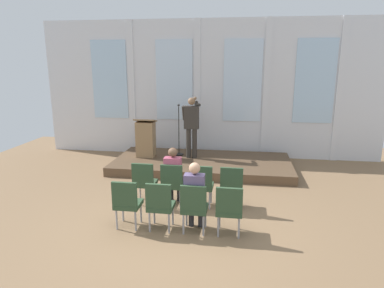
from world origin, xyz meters
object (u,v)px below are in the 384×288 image
lectern (146,138)px  audience_r1_c2 (195,193)px  chair_r1_c2 (194,205)px  audience_r0_c1 (173,173)px  chair_r1_c0 (127,201)px  chair_r1_c1 (160,203)px  chair_r0_c0 (144,180)px  mic_stand (179,144)px  chair_r0_c3 (231,185)px  chair_r0_c1 (173,182)px  chair_r1_c3 (229,207)px  chair_r0_c2 (202,183)px  speaker (192,123)px

lectern → audience_r1_c2: size_ratio=0.88×
lectern → chair_r1_c2: 4.44m
audience_r0_c1 → chair_r1_c0: size_ratio=1.35×
chair_r1_c1 → chair_r0_c0: bearing=118.9°
mic_stand → chair_r0_c3: size_ratio=1.65×
chair_r1_c1 → mic_stand: bearing=96.0°
chair_r0_c1 → chair_r1_c1: size_ratio=1.00×
chair_r0_c1 → audience_r0_c1: audience_r0_c1 is taller
chair_r0_c3 → audience_r1_c2: (-0.62, -1.05, 0.19)m
chair_r0_c3 → chair_r1_c1: same height
chair_r0_c1 → chair_r0_c3: 1.25m
chair_r1_c2 → chair_r0_c0: bearing=137.8°
mic_stand → chair_r1_c0: 4.26m
audience_r0_c1 → chair_r1_c1: 1.23m
chair_r1_c3 → mic_stand: bearing=111.7°
chair_r0_c2 → audience_r1_c2: size_ratio=0.72×
chair_r0_c1 → chair_r1_c2: same height
audience_r0_c1 → chair_r1_c2: audience_r0_c1 is taller
mic_stand → audience_r0_c1: bearing=-81.6°
chair_r0_c1 → audience_r1_c2: (0.62, -1.05, 0.19)m
chair_r0_c0 → chair_r1_c0: size_ratio=1.00×
lectern → chair_r0_c3: bearing=-46.9°
chair_r0_c2 → chair_r0_c3: (0.62, 0.00, 0.00)m
chair_r0_c1 → audience_r0_c1: size_ratio=0.74×
chair_r0_c3 → lectern: bearing=133.1°
mic_stand → chair_r1_c1: size_ratio=1.65×
mic_stand → chair_r0_c0: size_ratio=1.65×
chair_r1_c2 → mic_stand: bearing=104.1°
chair_r1_c0 → chair_r1_c2: same height
chair_r0_c1 → audience_r1_c2: size_ratio=0.72×
chair_r1_c1 → chair_r1_c3: (1.25, 0.00, 0.00)m
lectern → audience_r1_c2: bearing=-62.5°
chair_r0_c2 → chair_r0_c3: bearing=0.0°
chair_r1_c1 → chair_r0_c3: bearing=42.2°
chair_r0_c3 → audience_r1_c2: audience_r1_c2 is taller
audience_r1_c2 → chair_r1_c1: bearing=-172.5°
speaker → chair_r1_c2: (0.65, -4.03, -0.75)m
chair_r0_c3 → chair_r1_c2: 1.29m
chair_r0_c2 → chair_r0_c3: size_ratio=1.00×
chair_r1_c3 → chair_r1_c2: bearing=180.0°
audience_r0_c1 → chair_r1_c2: (0.62, -1.21, -0.18)m
audience_r0_c1 → chair_r1_c2: size_ratio=1.35×
audience_r1_c2 → chair_r1_c3: (0.62, -0.08, -0.19)m
chair_r1_c3 → speaker: bearing=107.6°
speaker → chair_r0_c3: bearing=-66.2°
chair_r1_c1 → audience_r1_c2: 0.66m
speaker → chair_r0_c1: size_ratio=1.89×
speaker → lectern: (-1.36, -0.08, -0.48)m
mic_stand → chair_r0_c0: (-0.17, -3.13, -0.05)m
chair_r0_c3 → chair_r0_c0: bearing=180.0°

